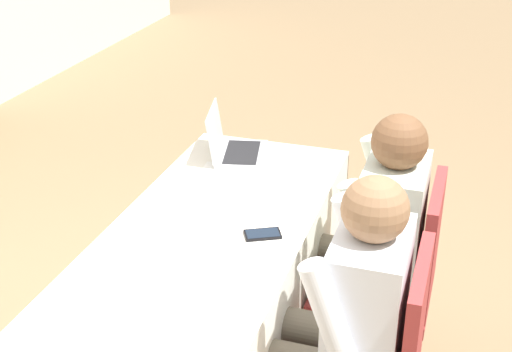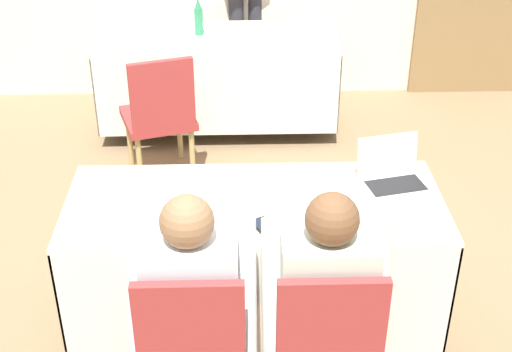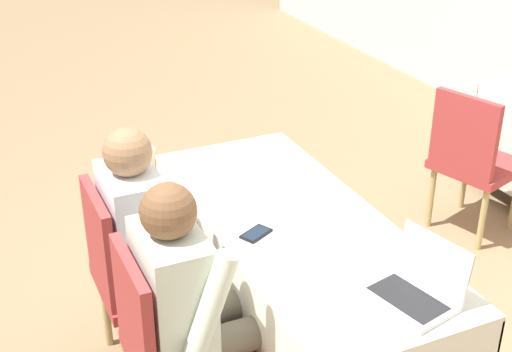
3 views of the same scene
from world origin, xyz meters
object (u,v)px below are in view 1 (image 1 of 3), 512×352
(chair_near_right, at_px, (394,278))
(person_checkered_shirt, at_px, (342,318))
(laptop, at_px, (234,147))
(person_white_shirt, at_px, (370,238))
(cell_phone, at_px, (263,234))

(chair_near_right, distance_m, person_checkered_shirt, 0.55)
(chair_near_right, bearing_deg, laptop, -116.79)
(person_white_shirt, bearing_deg, person_checkered_shirt, 0.00)
(person_checkered_shirt, relative_size, person_white_shirt, 1.00)
(laptop, height_order, chair_near_right, laptop)
(laptop, height_order, person_checkered_shirt, person_checkered_shirt)
(person_white_shirt, bearing_deg, cell_phone, -57.21)
(laptop, bearing_deg, person_white_shirt, -133.11)
(laptop, xyz_separation_m, person_checkered_shirt, (-0.92, -0.68, -0.12))
(laptop, distance_m, person_white_shirt, 0.80)
(cell_phone, bearing_deg, chair_near_right, -90.84)
(cell_phone, distance_m, chair_near_right, 0.56)
(cell_phone, height_order, person_checkered_shirt, person_checkered_shirt)
(chair_near_right, bearing_deg, person_checkered_shirt, -11.22)
(cell_phone, xyz_separation_m, person_checkered_shirt, (-0.29, -0.35, -0.08))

